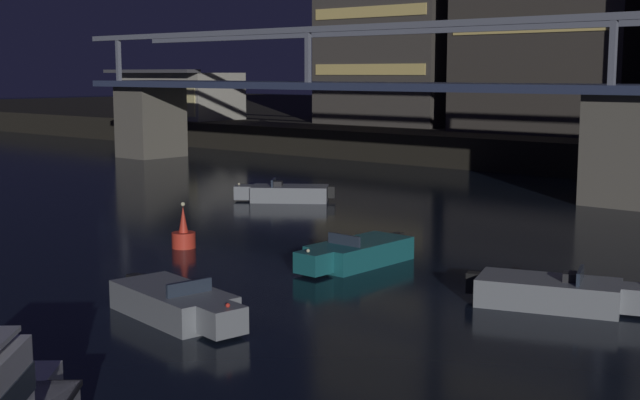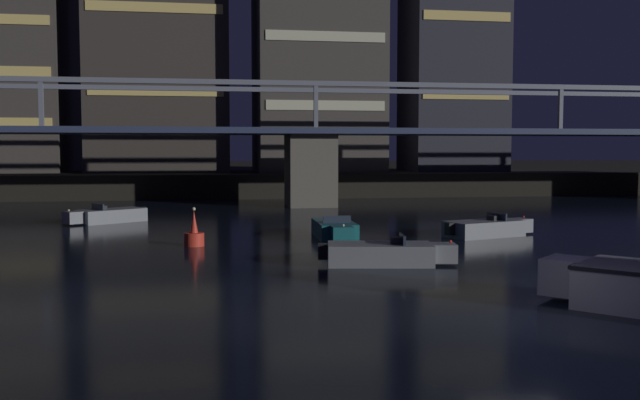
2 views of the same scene
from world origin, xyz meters
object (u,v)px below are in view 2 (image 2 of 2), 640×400
(speedboat_mid_right, at_px, (487,228))
(channel_buoy, at_px, (194,236))
(tower_west_low, at_px, (5,53))
(speedboat_near_center, at_px, (386,254))
(speedboat_mid_center, at_px, (335,230))
(river_bridge, at_px, (310,149))
(speedboat_near_right, at_px, (108,216))
(tower_central, at_px, (315,13))

(speedboat_mid_right, relative_size, channel_buoy, 2.91)
(tower_west_low, height_order, speedboat_mid_right, tower_west_low)
(speedboat_near_center, relative_size, speedboat_mid_right, 1.02)
(speedboat_mid_center, height_order, speedboat_mid_right, same)
(river_bridge, bearing_deg, speedboat_near_right, -142.15)
(speedboat_mid_center, relative_size, channel_buoy, 2.96)
(river_bridge, height_order, tower_central, tower_central)
(tower_west_low, height_order, speedboat_mid_center, tower_west_low)
(tower_central, bearing_deg, channel_buoy, -106.49)
(speedboat_near_right, bearing_deg, tower_west_low, 113.98)
(speedboat_mid_center, distance_m, channel_buoy, 7.07)
(tower_west_low, xyz_separation_m, speedboat_near_right, (13.95, -31.36, -13.61))
(tower_west_low, bearing_deg, speedboat_near_center, -61.63)
(speedboat_mid_right, bearing_deg, speedboat_mid_center, 175.80)
(speedboat_near_right, height_order, channel_buoy, channel_buoy)
(speedboat_near_center, bearing_deg, tower_central, 84.82)
(tower_west_low, xyz_separation_m, speedboat_mid_right, (33.75, -41.37, -13.61))
(river_bridge, xyz_separation_m, tower_central, (2.82, 16.04, 13.49))
(river_bridge, relative_size, tower_west_low, 3.45)
(speedboat_near_right, xyz_separation_m, speedboat_mid_right, (19.80, -10.01, 0.00))
(speedboat_near_right, distance_m, channel_buoy, 12.57)
(tower_west_low, height_order, speedboat_near_center, tower_west_low)
(speedboat_mid_right, distance_m, channel_buoy, 14.54)
(tower_west_low, relative_size, channel_buoy, 13.61)
(tower_west_low, height_order, speedboat_near_right, tower_west_low)
(river_bridge, relative_size, speedboat_near_center, 15.80)
(speedboat_near_center, distance_m, speedboat_mid_right, 10.60)
(speedboat_near_center, bearing_deg, channel_buoy, 138.62)
(river_bridge, height_order, speedboat_mid_center, river_bridge)
(channel_buoy, bearing_deg, river_bridge, 69.03)
(speedboat_mid_right, bearing_deg, tower_west_low, 129.21)
(river_bridge, distance_m, channel_buoy, 23.99)
(tower_central, height_order, speedboat_mid_right, tower_central)
(tower_west_low, relative_size, tower_central, 0.76)
(river_bridge, xyz_separation_m, channel_buoy, (-8.47, -22.10, -3.94))
(tower_central, xyz_separation_m, speedboat_near_right, (-16.62, -26.76, -17.49))
(river_bridge, height_order, channel_buoy, river_bridge)
(tower_west_low, relative_size, speedboat_mid_center, 4.60)
(tower_west_low, height_order, channel_buoy, tower_west_low)
(river_bridge, bearing_deg, channel_buoy, -110.97)
(speedboat_near_center, height_order, speedboat_mid_center, same)
(channel_buoy, bearing_deg, speedboat_near_right, 115.09)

